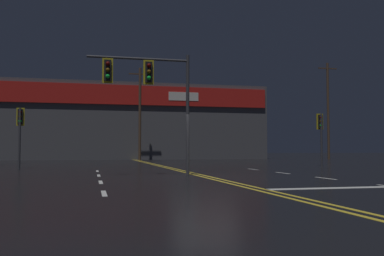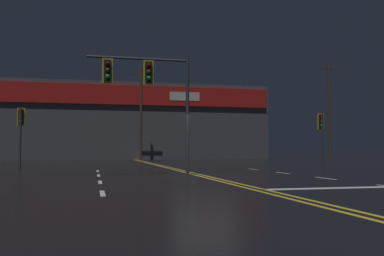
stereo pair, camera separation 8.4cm
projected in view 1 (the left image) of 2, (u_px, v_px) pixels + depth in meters
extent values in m
plane|color=black|center=(206.00, 177.00, 16.41)|extent=(200.00, 200.00, 0.00)
cube|color=gold|center=(203.00, 177.00, 16.38)|extent=(0.12, 60.00, 0.01)
cube|color=gold|center=(210.00, 177.00, 16.45)|extent=(0.12, 60.00, 0.01)
cube|color=silver|center=(104.00, 193.00, 10.24)|extent=(0.12, 1.40, 0.01)
cube|color=silver|center=(101.00, 182.00, 13.74)|extent=(0.12, 1.40, 0.01)
cube|color=silver|center=(99.00, 175.00, 17.24)|extent=(0.12, 1.40, 0.01)
cube|color=silver|center=(97.00, 171.00, 20.73)|extent=(0.12, 1.40, 0.01)
cube|color=silver|center=(326.00, 178.00, 15.59)|extent=(0.12, 1.40, 0.01)
cube|color=silver|center=(283.00, 173.00, 19.08)|extent=(0.12, 1.40, 0.01)
cube|color=silver|center=(253.00, 169.00, 22.58)|extent=(0.12, 1.40, 0.01)
cylinder|color=#38383D|center=(188.00, 115.00, 17.59)|extent=(0.14, 0.14, 4.97)
cylinder|color=#38383D|center=(139.00, 59.00, 17.23)|extent=(4.07, 0.10, 0.10)
cube|color=black|center=(148.00, 72.00, 17.30)|extent=(0.28, 0.24, 0.84)
cube|color=gold|center=(148.00, 72.00, 17.30)|extent=(0.42, 0.08, 0.99)
sphere|color=#500705|center=(149.00, 65.00, 17.16)|extent=(0.17, 0.17, 0.17)
sphere|color=#543707|center=(149.00, 72.00, 17.15)|extent=(0.17, 0.17, 0.17)
sphere|color=green|center=(149.00, 78.00, 17.13)|extent=(0.17, 0.17, 0.17)
cube|color=black|center=(108.00, 71.00, 16.93)|extent=(0.28, 0.24, 0.84)
cube|color=gold|center=(108.00, 71.00, 16.93)|extent=(0.42, 0.08, 0.99)
sphere|color=#500705|center=(108.00, 64.00, 16.79)|extent=(0.17, 0.17, 0.17)
sphere|color=#543707|center=(108.00, 70.00, 16.77)|extent=(0.17, 0.17, 0.17)
sphere|color=green|center=(108.00, 76.00, 16.76)|extent=(0.17, 0.17, 0.17)
cylinder|color=#38383D|center=(20.00, 138.00, 23.32)|extent=(0.13, 0.13, 3.32)
cube|color=black|center=(21.00, 117.00, 23.56)|extent=(0.28, 0.24, 0.84)
cube|color=gold|center=(21.00, 117.00, 23.56)|extent=(0.42, 0.08, 0.99)
sphere|color=#500705|center=(20.00, 112.00, 23.42)|extent=(0.17, 0.17, 0.17)
sphere|color=#543707|center=(20.00, 117.00, 23.41)|extent=(0.17, 0.17, 0.17)
sphere|color=green|center=(20.00, 121.00, 23.39)|extent=(0.17, 0.17, 0.17)
cylinder|color=#38383D|center=(321.00, 140.00, 26.56)|extent=(0.13, 0.13, 3.27)
cube|color=black|center=(320.00, 122.00, 26.79)|extent=(0.28, 0.24, 0.84)
cube|color=gold|center=(320.00, 122.00, 26.79)|extent=(0.42, 0.08, 0.99)
sphere|color=#500705|center=(321.00, 117.00, 26.65)|extent=(0.17, 0.17, 0.17)
sphere|color=#543707|center=(321.00, 121.00, 26.64)|extent=(0.17, 0.17, 0.17)
sphere|color=green|center=(321.00, 125.00, 26.62)|extent=(0.17, 0.17, 0.17)
cube|color=#4C4C51|center=(130.00, 123.00, 48.73)|extent=(29.21, 10.00, 8.04)
cube|color=red|center=(135.00, 95.00, 43.91)|extent=(28.62, 0.20, 2.01)
cube|color=white|center=(183.00, 96.00, 45.03)|extent=(3.20, 0.16, 0.90)
cylinder|color=#4C3828|center=(140.00, 114.00, 41.58)|extent=(0.26, 0.26, 9.02)
cube|color=#4C3828|center=(140.00, 74.00, 41.78)|extent=(2.20, 0.12, 0.12)
cylinder|color=#4C3828|center=(328.00, 111.00, 46.31)|extent=(0.26, 0.26, 10.47)
cube|color=#4C3828|center=(327.00, 68.00, 46.55)|extent=(2.20, 0.12, 0.12)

